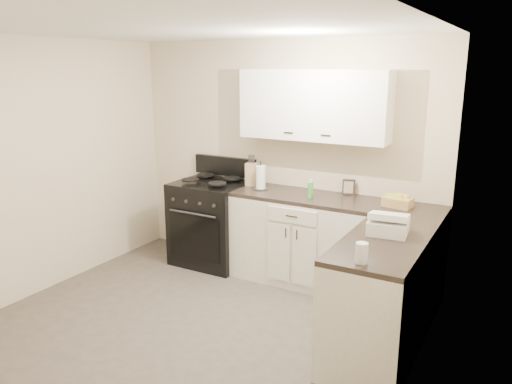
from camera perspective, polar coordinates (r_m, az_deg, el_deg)
The scene contains 20 objects.
floor at distance 4.47m, azimuth -8.03°, elevation -15.75°, with size 3.60×3.60×0.00m, color #473F38.
ceiling at distance 3.89m, azimuth -9.35°, elevation 18.14°, with size 3.60×3.60×0.00m, color white.
wall_back at distance 5.49m, azimuth 2.95°, elevation 4.00°, with size 3.60×3.60×0.00m, color beige.
wall_right at distance 3.25m, azimuth 17.35°, elevation -3.83°, with size 3.60×3.60×0.00m, color beige.
wall_left at distance 5.28m, azimuth -24.28°, elevation 2.34°, with size 3.60×3.60×0.00m, color beige.
base_cabinets_back at distance 5.26m, azimuth 5.54°, elevation -5.53°, with size 1.55×0.60×0.90m, color silver.
base_cabinets_right at distance 4.37m, azimuth 15.13°, elevation -10.21°, with size 0.60×1.90×0.90m, color silver.
countertop_back at distance 5.12m, azimuth 5.66°, elevation -0.58°, with size 1.55×0.60×0.04m, color black.
countertop_right at distance 4.20m, azimuth 15.54°, elevation -4.36°, with size 0.60×1.90×0.04m, color black.
upper_cabinets at distance 5.11m, azimuth 6.60°, elevation 9.83°, with size 1.55×0.30×0.70m, color white.
stove at distance 5.77m, azimuth -5.03°, elevation -3.64°, with size 0.81×0.69×0.98m, color black.
knife_block at distance 5.49m, azimuth -0.52°, elevation 2.04°, with size 0.11×0.10×0.25m, color tan.
paper_towel at distance 5.32m, azimuth 0.53°, elevation 1.67°, with size 0.11×0.11×0.26m, color white.
soap_bottle at distance 4.99m, azimuth 6.24°, elevation 0.21°, with size 0.05×0.05×0.16m, color green.
picture_frame at distance 5.17m, azimuth 10.55°, elevation 0.54°, with size 0.13×0.02×0.16m, color black.
wicker_basket at distance 4.86m, azimuth 15.88°, elevation -1.13°, with size 0.26×0.17×0.09m, color tan.
countertop_grill at distance 4.05m, azimuth 14.85°, elevation -3.89°, with size 0.30×0.28×0.11m, color white.
glass_jar at distance 3.42m, azimuth 11.99°, elevation -6.82°, with size 0.08×0.08×0.14m, color silver.
oven_mitt_near at distance 3.94m, azimuth 8.41°, elevation -11.84°, with size 0.02×0.17×0.29m, color black.
oven_mitt_far at distance 4.11m, azimuth 9.35°, elevation -11.06°, with size 0.02×0.14×0.24m, color black.
Camera 1 is at (2.40, -3.05, 2.22)m, focal length 35.00 mm.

